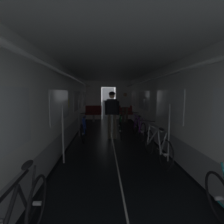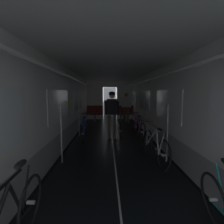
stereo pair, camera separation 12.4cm
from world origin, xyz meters
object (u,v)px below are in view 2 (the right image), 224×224
Objects in this scene: bicycle_green_in_aisle at (120,127)px; person_standing_near_bench at (126,106)px; bicycle_blue at (84,129)px; bicycle_purple at (139,128)px; bench_seat_far_left at (95,112)px; person_cyclist_aisle at (112,110)px; bicycle_silver at (155,146)px; bench_seat_far_right at (125,112)px.

bicycle_green_in_aisle is 1.00× the size of person_standing_near_bench.
bicycle_blue reaches higher than bicycle_green_in_aisle.
bicycle_green_in_aisle is at bearing 164.99° from bicycle_purple.
bench_seat_far_left is 1.89m from person_standing_near_bench.
bicycle_blue is 1.23m from person_cyclist_aisle.
bicycle_silver is at bearing -90.15° from bicycle_purple.
bench_seat_far_left is 4.19m from bicycle_purple.
bicycle_silver is at bearing -74.50° from bicycle_green_in_aisle.
bicycle_blue is 1.01× the size of person_standing_near_bench.
bicycle_blue is at bearing 134.74° from bicycle_silver.
person_standing_near_bench reaches higher than bicycle_purple.
bench_seat_far_right is 3.60m from bicycle_green_in_aisle.
bicycle_purple is (2.02, 0.17, -0.00)m from bicycle_blue.
bicycle_purple is (1.89, -3.73, -0.19)m from bench_seat_far_left.
bicycle_blue is 1.00× the size of bicycle_green_in_aisle.
bicycle_purple is at bearing -63.10° from bench_seat_far_left.
bench_seat_far_left reaches higher than bicycle_silver.
person_cyclist_aisle is 3.56m from person_standing_near_bench.
bicycle_green_in_aisle is at bearing -70.94° from bench_seat_far_left.
bench_seat_far_left reaches higher than bicycle_green_in_aisle.
bicycle_silver is 2.20m from bicycle_purple.
person_cyclist_aisle is 1.02× the size of bicycle_green_in_aisle.
bicycle_green_in_aisle is at bearing 38.46° from person_cyclist_aisle.
bench_seat_far_left is 0.58× the size of bicycle_purple.
bicycle_green_in_aisle is at bearing -100.28° from person_standing_near_bench.
bicycle_blue is at bearing -175.18° from bicycle_purple.
person_standing_near_bench is at bearing 75.20° from person_cyclist_aisle.
bench_seat_far_left is at bearing 103.18° from person_cyclist_aisle.
bicycle_blue is at bearing -91.84° from bench_seat_far_left.
bicycle_green_in_aisle is (-0.66, 2.38, 0.00)m from bicycle_silver.
bicycle_purple reaches higher than bicycle_green_in_aisle.
bench_seat_far_right is 5.93m from bicycle_silver.
bicycle_blue is at bearing -175.29° from person_cyclist_aisle.
person_cyclist_aisle is 1.03× the size of person_standing_near_bench.
person_standing_near_bench reaches higher than bicycle_blue.
person_cyclist_aisle is (-0.91, -3.82, 0.50)m from bench_seat_far_right.
person_cyclist_aisle reaches higher than bicycle_purple.
bench_seat_far_right and bicycle_blue have the same top height.
person_standing_near_bench reaches higher than bench_seat_far_left.
bench_seat_far_right is 0.57× the size of person_cyclist_aisle.
person_cyclist_aisle reaches higher than bench_seat_far_left.
bench_seat_far_right is 0.58× the size of bicycle_silver.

